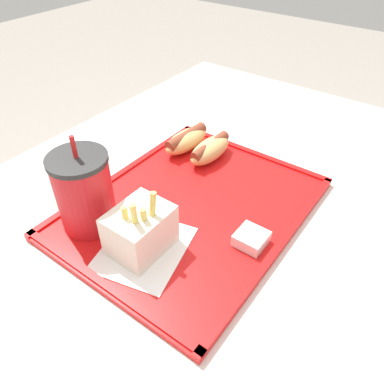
{
  "coord_description": "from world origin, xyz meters",
  "views": [
    {
      "loc": [
        -0.39,
        -0.27,
        1.15
      ],
      "look_at": [
        0.0,
        0.03,
        0.75
      ],
      "focal_mm": 35.0,
      "sensor_mm": 36.0,
      "label": 1
    }
  ],
  "objects_px": {
    "hot_dog_far": "(186,140)",
    "fries_carton": "(140,230)",
    "hot_dog_near": "(210,149)",
    "soda_cup": "(84,192)",
    "sauce_cup_mayo": "(251,238)"
  },
  "relations": [
    {
      "from": "hot_dog_far",
      "to": "fries_carton",
      "type": "height_order",
      "value": "fries_carton"
    },
    {
      "from": "hot_dog_far",
      "to": "hot_dog_near",
      "type": "distance_m",
      "value": 0.06
    },
    {
      "from": "hot_dog_far",
      "to": "fries_carton",
      "type": "distance_m",
      "value": 0.29
    },
    {
      "from": "hot_dog_far",
      "to": "hot_dog_near",
      "type": "relative_size",
      "value": 1.02
    },
    {
      "from": "hot_dog_near",
      "to": "soda_cup",
      "type": "bearing_deg",
      "value": 169.39
    },
    {
      "from": "soda_cup",
      "to": "hot_dog_far",
      "type": "height_order",
      "value": "soda_cup"
    },
    {
      "from": "fries_carton",
      "to": "sauce_cup_mayo",
      "type": "xyz_separation_m",
      "value": [
        0.11,
        -0.13,
        -0.03
      ]
    },
    {
      "from": "hot_dog_near",
      "to": "sauce_cup_mayo",
      "type": "xyz_separation_m",
      "value": [
        -0.16,
        -0.19,
        -0.01
      ]
    },
    {
      "from": "hot_dog_far",
      "to": "fries_carton",
      "type": "relative_size",
      "value": 1.08
    },
    {
      "from": "soda_cup",
      "to": "hot_dog_near",
      "type": "xyz_separation_m",
      "value": [
        0.28,
        -0.05,
        -0.04
      ]
    },
    {
      "from": "hot_dog_far",
      "to": "sauce_cup_mayo",
      "type": "distance_m",
      "value": 0.29
    },
    {
      "from": "fries_carton",
      "to": "hot_dog_far",
      "type": "bearing_deg",
      "value": 23.48
    },
    {
      "from": "sauce_cup_mayo",
      "to": "fries_carton",
      "type": "bearing_deg",
      "value": 129.53
    },
    {
      "from": "hot_dog_far",
      "to": "sauce_cup_mayo",
      "type": "height_order",
      "value": "hot_dog_far"
    },
    {
      "from": "hot_dog_far",
      "to": "hot_dog_near",
      "type": "xyz_separation_m",
      "value": [
        0.0,
        -0.06,
        -0.0
      ]
    }
  ]
}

